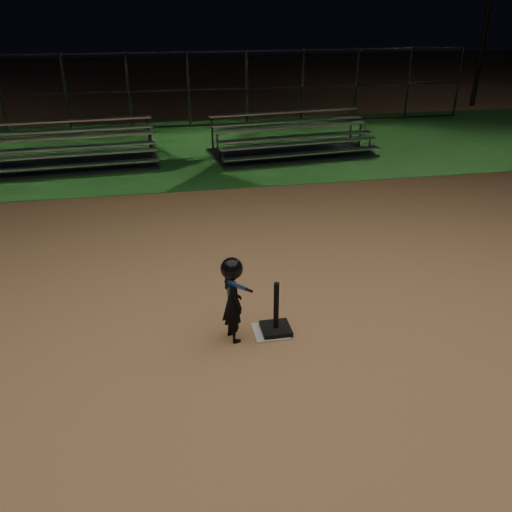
# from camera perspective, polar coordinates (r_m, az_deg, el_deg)

# --- Properties ---
(ground) EXTENTS (80.00, 80.00, 0.00)m
(ground) POSITION_cam_1_polar(r_m,az_deg,el_deg) (7.09, 1.55, -8.20)
(ground) COLOR #B28151
(ground) RESTS_ON ground
(grass_strip) EXTENTS (60.00, 8.00, 0.01)m
(grass_strip) POSITION_cam_1_polar(r_m,az_deg,el_deg) (16.28, -6.16, 11.51)
(grass_strip) COLOR #1C551B
(grass_strip) RESTS_ON ground
(home_plate) EXTENTS (0.45, 0.45, 0.02)m
(home_plate) POSITION_cam_1_polar(r_m,az_deg,el_deg) (7.09, 1.55, -8.12)
(home_plate) COLOR beige
(home_plate) RESTS_ON ground
(batting_tee) EXTENTS (0.38, 0.38, 0.72)m
(batting_tee) POSITION_cam_1_polar(r_m,az_deg,el_deg) (7.02, 2.15, -7.15)
(batting_tee) COLOR black
(batting_tee) RESTS_ON home_plate
(child_batter) EXTENTS (0.45, 0.61, 1.16)m
(child_batter) POSITION_cam_1_polar(r_m,az_deg,el_deg) (6.66, -2.54, -4.45)
(child_batter) COLOR black
(child_batter) RESTS_ON ground
(bleacher_left) EXTENTS (4.58, 2.48, 1.09)m
(bleacher_left) POSITION_cam_1_polar(r_m,az_deg,el_deg) (15.09, -19.28, 9.96)
(bleacher_left) COLOR silver
(bleacher_left) RESTS_ON ground
(bleacher_right) EXTENTS (4.70, 2.66, 1.10)m
(bleacher_right) POSITION_cam_1_polar(r_m,az_deg,el_deg) (15.45, 3.87, 11.67)
(bleacher_right) COLOR silver
(bleacher_right) RESTS_ON ground
(backstop_fence) EXTENTS (20.08, 0.08, 2.50)m
(backstop_fence) POSITION_cam_1_polar(r_m,az_deg,el_deg) (18.98, -7.24, 17.30)
(backstop_fence) COLOR #38383D
(backstop_fence) RESTS_ON ground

